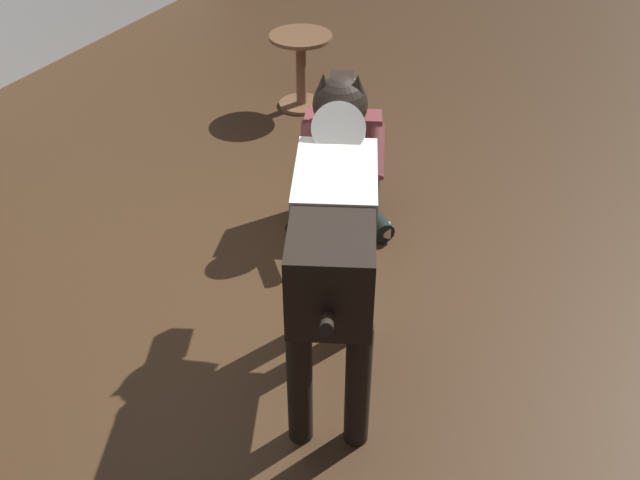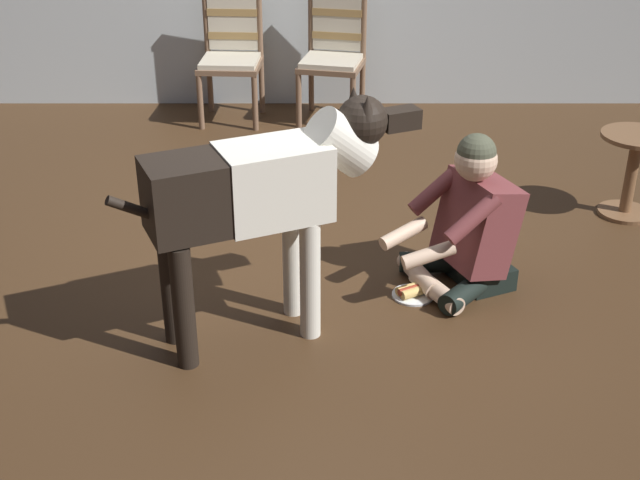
# 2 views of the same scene
# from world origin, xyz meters

# --- Properties ---
(ground_plane) EXTENTS (14.37, 14.37, 0.00)m
(ground_plane) POSITION_xyz_m (0.00, 0.00, 0.00)
(ground_plane) COLOR #3F2917
(dining_chair_left_of_pair) EXTENTS (0.49, 0.49, 0.98)m
(dining_chair_left_of_pair) POSITION_xyz_m (-0.49, 2.30, 0.54)
(dining_chair_left_of_pair) COLOR brown
(dining_chair_left_of_pair) RESTS_ON ground
(dining_chair_right_of_pair) EXTENTS (0.55, 0.55, 0.98)m
(dining_chair_right_of_pair) POSITION_xyz_m (0.30, 2.30, 0.54)
(dining_chair_right_of_pair) COLOR brown
(dining_chair_right_of_pair) RESTS_ON ground
(person_sitting_on_floor) EXTENTS (0.72, 0.62, 0.83)m
(person_sitting_on_floor) POSITION_xyz_m (0.94, -0.33, 0.34)
(person_sitting_on_floor) COLOR black
(person_sitting_on_floor) RESTS_ON ground
(large_dog) EXTENTS (1.34, 0.69, 1.12)m
(large_dog) POSITION_xyz_m (-0.06, -0.76, 0.73)
(large_dog) COLOR silver
(large_dog) RESTS_ON ground
(hot_dog_on_plate) EXTENTS (0.21, 0.21, 0.06)m
(hot_dog_on_plate) POSITION_xyz_m (0.66, -0.45, 0.03)
(hot_dog_on_plate) COLOR white
(hot_dog_on_plate) RESTS_ON ground
(round_side_table) EXTENTS (0.43, 0.43, 0.52)m
(round_side_table) POSITION_xyz_m (2.04, 0.51, 0.31)
(round_side_table) COLOR brown
(round_side_table) RESTS_ON ground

